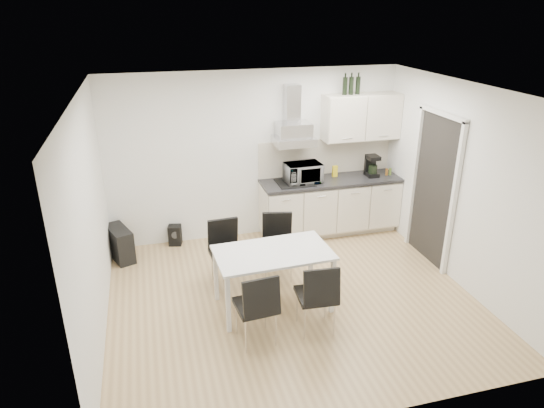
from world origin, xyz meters
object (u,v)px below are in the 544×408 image
Objects in this scene: chair_far_right at (278,248)px; floor_speaker at (175,235)px; dining_table at (273,258)px; chair_near_right at (316,296)px; chair_near_left at (256,306)px; chair_far_left at (227,255)px; kitchenette at (332,184)px; guitar_amp at (120,243)px.

chair_far_right is 1.87m from floor_speaker.
chair_far_right reaches higher than floor_speaker.
floor_speaker is (-1.03, 1.98, -0.51)m from dining_table.
chair_near_right is at bearing -61.94° from dining_table.
dining_table is at bearing 54.17° from chair_near_left.
chair_near_left is at bearing 90.59° from chair_far_left.
floor_speaker is at bearing -33.74° from chair_far_right.
chair_far_left is at bearing -148.06° from kitchenette.
chair_far_right is (0.24, 0.66, -0.23)m from dining_table.
kitchenette reaches higher than guitar_amp.
chair_near_right is (0.70, 0.02, 0.00)m from chair_near_left.
dining_table is at bearing -128.78° from kitchenette.
kitchenette is 2.29m from chair_far_left.
floor_speaker is at bearing -3.35° from guitar_amp.
chair_near_left is 0.70m from chair_near_right.
kitchenette is at bearing 48.46° from dining_table.
dining_table reaches higher than floor_speaker.
chair_far_left is 1.44m from chair_near_right.
chair_far_right reaches higher than dining_table.
chair_far_right is at bearing -33.36° from floor_speaker.
chair_near_left reaches higher than floor_speaker.
chair_near_right reaches higher than floor_speaker.
chair_near_right is 3.18m from guitar_amp.
kitchenette is at bearing 68.64° from chair_near_right.
chair_near_right is at bearing -3.32° from chair_near_left.
chair_near_left is 1.41× the size of guitar_amp.
dining_table is 1.59× the size of chair_far_left.
chair_far_right is 1.39m from chair_near_left.
kitchenette is 2.86× the size of chair_near_right.
dining_table reaches higher than guitar_amp.
chair_near_right is 2.92m from floor_speaker.
chair_far_left is at bearing 122.94° from dining_table.
guitar_amp is (-1.39, 1.11, -0.20)m from chair_far_left.
dining_table is 0.80m from chair_far_left.
chair_near_right is at bearing 107.07° from chair_far_right.
chair_near_right is at bearing -67.32° from guitar_amp.
chair_far_left and chair_far_right have the same top height.
guitar_amp is (-3.30, -0.08, -0.59)m from kitchenette.
chair_far_right is (0.69, 0.03, 0.00)m from chair_far_left.
guitar_amp is at bearing -178.53° from kitchenette.
kitchenette reaches higher than chair_far_right.
chair_near_right is (-1.12, -2.40, -0.39)m from kitchenette.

